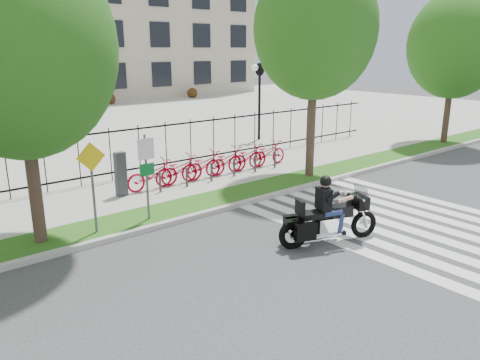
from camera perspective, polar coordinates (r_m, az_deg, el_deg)
ground at (r=11.19m, az=5.41°, el=-10.64°), size 120.00×120.00×0.00m
curb at (r=14.10m, az=-6.47°, el=-4.65°), size 60.00×0.20×0.15m
grass_verge at (r=14.78m, az=-8.30°, el=-3.75°), size 60.00×1.50×0.15m
sidewalk at (r=16.87m, az=-12.77°, el=-1.52°), size 60.00×3.50×0.15m
plaza at (r=33.18m, az=-26.91°, el=5.50°), size 80.00×34.00×0.10m
crosswalk_stripes at (r=14.76m, az=18.83°, el=-4.77°), size 5.70×8.00×0.01m
iron_fence at (r=18.14m, az=-15.52°, el=3.01°), size 30.00×0.06×2.00m
lamp_post_right at (r=25.69m, az=2.40°, el=11.78°), size 1.06×0.70×4.25m
street_tree_1 at (r=12.39m, az=-25.51°, el=14.36°), size 4.60×4.60×7.49m
street_tree_2 at (r=18.06m, az=9.14°, el=17.77°), size 4.51×4.51×8.13m
street_tree_3 at (r=26.93m, az=24.74°, el=14.70°), size 4.69×4.69×7.69m
bike_share_station at (r=18.18m, az=-3.20°, el=2.07°), size 7.88×0.89×1.50m
sign_pole_regulatory at (r=13.53m, az=-11.33°, el=1.64°), size 0.50×0.09×2.50m
sign_pole_warning at (r=12.88m, az=-17.58°, el=0.51°), size 0.78×0.09×2.49m
motorcycle_rider at (r=12.45m, az=10.83°, el=-4.36°), size 2.78×1.42×2.24m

